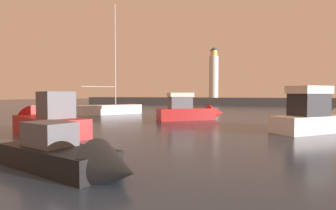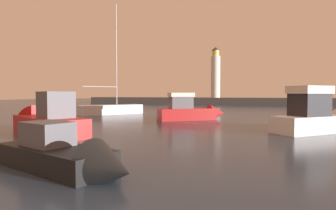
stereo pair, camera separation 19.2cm
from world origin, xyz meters
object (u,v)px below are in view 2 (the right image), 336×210
at_px(motorboat_1, 193,111).
at_px(sailboat_moored, 111,109).
at_px(motorboat_0, 43,121).
at_px(motorboat_3, 70,157).
at_px(lighthouse, 216,74).
at_px(motorboat_2, 324,117).

distance_m(motorboat_1, sailboat_moored, 13.47).
xyz_separation_m(motorboat_0, motorboat_3, (8.14, -7.65, -0.30)).
distance_m(lighthouse, motorboat_2, 52.29).
distance_m(motorboat_2, motorboat_3, 18.43).
distance_m(lighthouse, motorboat_3, 64.93).
height_order(motorboat_1, sailboat_moored, sailboat_moored).
xyz_separation_m(motorboat_1, motorboat_2, (11.19, -5.97, 0.12)).
relative_size(lighthouse, motorboat_2, 1.69).
relative_size(motorboat_0, motorboat_2, 1.15).
relative_size(lighthouse, sailboat_moored, 0.87).
bearing_deg(motorboat_0, sailboat_moored, 104.32).
bearing_deg(sailboat_moored, motorboat_3, -63.51).
bearing_deg(motorboat_0, motorboat_1, 58.32).
bearing_deg(lighthouse, motorboat_2, -73.47).
bearing_deg(motorboat_0, lighthouse, 85.47).
bearing_deg(sailboat_moored, motorboat_2, -24.33).
relative_size(lighthouse, motorboat_0, 1.47).
distance_m(lighthouse, motorboat_0, 57.37).
xyz_separation_m(motorboat_0, motorboat_2, (19.23, 7.06, 0.21)).
xyz_separation_m(motorboat_1, motorboat_3, (0.09, -20.68, -0.39)).
height_order(motorboat_2, motorboat_3, motorboat_2).
relative_size(motorboat_1, motorboat_3, 1.10).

